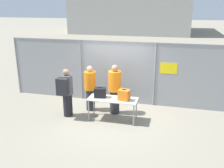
{
  "coord_description": "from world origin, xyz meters",
  "views": [
    {
      "loc": [
        2.11,
        -7.51,
        3.65
      ],
      "look_at": [
        0.08,
        0.41,
        1.05
      ],
      "focal_mm": 40.0,
      "sensor_mm": 36.0,
      "label": 1
    }
  ],
  "objects_px": {
    "suitcase_black": "(100,93)",
    "traveler_hooded": "(66,91)",
    "utility_trailer": "(151,78)",
    "suitcase_orange": "(124,95)",
    "inspection_table": "(113,101)",
    "security_worker_far": "(90,88)",
    "security_worker_near": "(115,89)"
  },
  "relations": [
    {
      "from": "security_worker_far",
      "to": "suitcase_black",
      "type": "bearing_deg",
      "value": 127.31
    },
    {
      "from": "traveler_hooded",
      "to": "security_worker_far",
      "type": "xyz_separation_m",
      "value": [
        0.59,
        0.73,
        -0.06
      ]
    },
    {
      "from": "inspection_table",
      "to": "security_worker_near",
      "type": "xyz_separation_m",
      "value": [
        -0.07,
        0.56,
        0.22
      ]
    },
    {
      "from": "security_worker_far",
      "to": "inspection_table",
      "type": "bearing_deg",
      "value": 142.25
    },
    {
      "from": "suitcase_black",
      "to": "utility_trailer",
      "type": "distance_m",
      "value": 4.04
    },
    {
      "from": "suitcase_orange",
      "to": "utility_trailer",
      "type": "bearing_deg",
      "value": 83.09
    },
    {
      "from": "inspection_table",
      "to": "traveler_hooded",
      "type": "bearing_deg",
      "value": -175.92
    },
    {
      "from": "security_worker_near",
      "to": "inspection_table",
      "type": "bearing_deg",
      "value": 117.06
    },
    {
      "from": "security_worker_far",
      "to": "traveler_hooded",
      "type": "bearing_deg",
      "value": 45.25
    },
    {
      "from": "suitcase_orange",
      "to": "security_worker_far",
      "type": "relative_size",
      "value": 0.24
    },
    {
      "from": "traveler_hooded",
      "to": "security_worker_far",
      "type": "distance_m",
      "value": 0.94
    },
    {
      "from": "inspection_table",
      "to": "utility_trailer",
      "type": "xyz_separation_m",
      "value": [
        0.84,
        3.83,
        -0.28
      ]
    },
    {
      "from": "traveler_hooded",
      "to": "security_worker_near",
      "type": "distance_m",
      "value": 1.64
    },
    {
      "from": "suitcase_black",
      "to": "utility_trailer",
      "type": "relative_size",
      "value": 0.11
    },
    {
      "from": "suitcase_black",
      "to": "utility_trailer",
      "type": "xyz_separation_m",
      "value": [
        1.27,
        3.8,
        -0.51
      ]
    },
    {
      "from": "inspection_table",
      "to": "suitcase_black",
      "type": "height_order",
      "value": "suitcase_black"
    },
    {
      "from": "traveler_hooded",
      "to": "utility_trailer",
      "type": "relative_size",
      "value": 0.44
    },
    {
      "from": "suitcase_black",
      "to": "traveler_hooded",
      "type": "xyz_separation_m",
      "value": [
        -1.14,
        -0.14,
        -0.0
      ]
    },
    {
      "from": "suitcase_orange",
      "to": "utility_trailer",
      "type": "height_order",
      "value": "suitcase_orange"
    },
    {
      "from": "inspection_table",
      "to": "utility_trailer",
      "type": "distance_m",
      "value": 3.93
    },
    {
      "from": "inspection_table",
      "to": "suitcase_black",
      "type": "distance_m",
      "value": 0.49
    },
    {
      "from": "inspection_table",
      "to": "suitcase_orange",
      "type": "relative_size",
      "value": 4.13
    },
    {
      "from": "inspection_table",
      "to": "suitcase_orange",
      "type": "height_order",
      "value": "suitcase_orange"
    },
    {
      "from": "suitcase_orange",
      "to": "utility_trailer",
      "type": "xyz_separation_m",
      "value": [
        0.47,
        3.85,
        -0.52
      ]
    },
    {
      "from": "traveler_hooded",
      "to": "security_worker_near",
      "type": "bearing_deg",
      "value": 29.77
    },
    {
      "from": "inspection_table",
      "to": "utility_trailer",
      "type": "height_order",
      "value": "inspection_table"
    },
    {
      "from": "suitcase_orange",
      "to": "security_worker_far",
      "type": "height_order",
      "value": "security_worker_far"
    },
    {
      "from": "inspection_table",
      "to": "security_worker_far",
      "type": "bearing_deg",
      "value": 147.98
    },
    {
      "from": "suitcase_black",
      "to": "security_worker_far",
      "type": "distance_m",
      "value": 0.81
    },
    {
      "from": "security_worker_near",
      "to": "utility_trailer",
      "type": "height_order",
      "value": "security_worker_near"
    },
    {
      "from": "security_worker_far",
      "to": "utility_trailer",
      "type": "height_order",
      "value": "security_worker_far"
    },
    {
      "from": "suitcase_black",
      "to": "traveler_hooded",
      "type": "bearing_deg",
      "value": -173.19
    }
  ]
}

